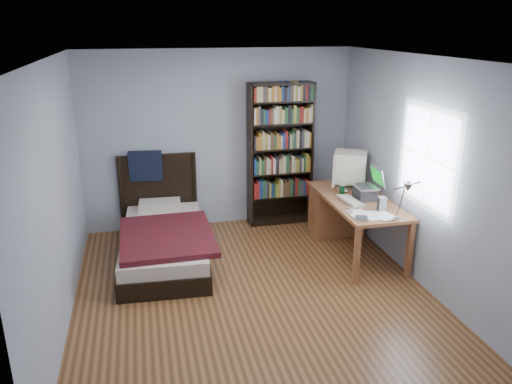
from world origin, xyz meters
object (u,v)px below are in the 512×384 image
desk (342,209)px  crt_monitor (349,168)px  desk_lamp (407,191)px  laptop (366,190)px  soda_can (342,190)px  speaker (382,204)px  keyboard (351,201)px  bed (163,237)px  bookshelf (280,154)px

desk → crt_monitor: (0.05, -0.02, 0.59)m
desk_lamp → laptop: bearing=85.2°
crt_monitor → soda_can: (-0.18, -0.24, -0.22)m
laptop → desk_lamp: size_ratio=0.69×
crt_monitor → speaker: crt_monitor is taller
desk_lamp → speaker: bearing=82.4°
desk → keyboard: (-0.13, -0.56, 0.33)m
desk_lamp → bed: desk_lamp is taller
soda_can → bookshelf: bearing=116.9°
crt_monitor → speaker: (0.04, -0.90, -0.19)m
keyboard → speaker: bearing=-62.0°
desk → laptop: laptop is taller
desk → bookshelf: (-0.65, 0.79, 0.61)m
desk_lamp → soda_can: bearing=95.8°
crt_monitor → desk: bearing=157.6°
speaker → bookshelf: bearing=121.3°
crt_monitor → bookshelf: (-0.71, 0.81, 0.02)m
crt_monitor → keyboard: 0.63m
speaker → bed: 2.71m
desk_lamp → soda_can: size_ratio=4.88×
laptop → crt_monitor: bearing=95.6°
soda_can → desk: bearing=64.8°
bookshelf → laptop: bearing=-59.4°
crt_monitor → laptop: 0.50m
desk → soda_can: bearing=-115.2°
bed → bookshelf: bearing=24.8°
desk_lamp → bookshelf: 2.46m
laptop → bed: (-2.50, 0.47, -0.59)m
crt_monitor → bed: (-2.45, 0.00, -0.75)m
keyboard → speaker: speaker is taller
keyboard → bed: 2.38m
laptop → bed: bearing=169.3°
laptop → desk_lamp: bearing=-94.8°
desk_lamp → crt_monitor: bearing=88.3°
soda_can → bookshelf: (-0.53, 1.05, 0.24)m
laptop → keyboard: laptop is taller
desk → desk_lamp: size_ratio=2.85×
keyboard → bed: (-2.26, 0.54, -0.49)m
bookshelf → crt_monitor: bearing=-48.7°
desk_lamp → bookshelf: (-0.66, 2.36, -0.17)m
desk → bed: 2.40m
laptop → desk_lamp: 1.14m
desk_lamp → keyboard: desk_lamp is taller
keyboard → soda_can: 0.30m
desk → keyboard: bearing=-103.4°
speaker → bookshelf: size_ratio=0.08×
laptop → bookshelf: (-0.75, 1.28, 0.18)m
laptop → bed: bed is taller
desk_lamp → keyboard: 1.12m
desk → laptop: (0.10, -0.49, 0.42)m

